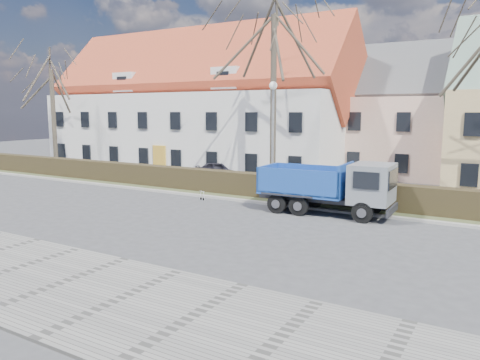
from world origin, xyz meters
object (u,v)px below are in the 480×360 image
Objects in this scene: dump_truck at (321,186)px; parked_car_a at (221,170)px; cart_frame at (200,195)px; streetlight at (273,139)px.

dump_truck reaches higher than parked_car_a.
streetlight is at bearing 47.73° from cart_frame.
cart_frame is at bearing 179.13° from dump_truck.
streetlight is 10.72× the size of cart_frame.
streetlight reaches higher than dump_truck.
parked_car_a is (-10.45, 7.28, -0.67)m from dump_truck.
cart_frame is at bearing -167.38° from parked_car_a.
dump_truck is 5.46m from streetlight.
parked_car_a is (-6.33, 4.28, -2.64)m from streetlight.
parked_car_a is at bearing 143.29° from dump_truck.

